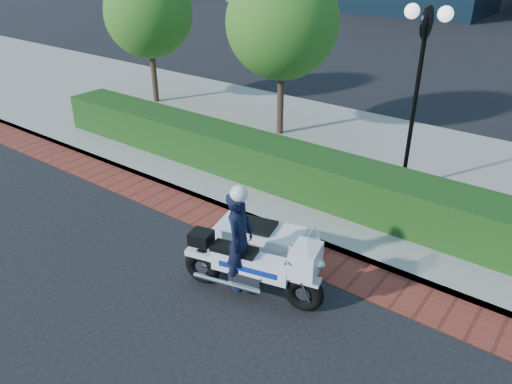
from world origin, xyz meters
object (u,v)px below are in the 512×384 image
Objects in this scene: lamppost at (419,73)px; police_motorcycle at (254,248)px; tree_a at (148,13)px; tree_b at (282,22)px.

lamppost is 5.48m from police_motorcycle.
police_motorcycle is at bearing -99.01° from lamppost.
tree_b reaches higher than tree_a.
tree_b is at bearing 163.89° from lamppost.
tree_a is at bearing 132.17° from police_motorcycle.
tree_b is (-4.50, 1.30, 0.48)m from lamppost.
tree_a is at bearing 180.00° from tree_b.
lamppost is at bearing -7.41° from tree_a.
tree_b reaches higher than police_motorcycle.
tree_a is 0.94× the size of tree_b.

